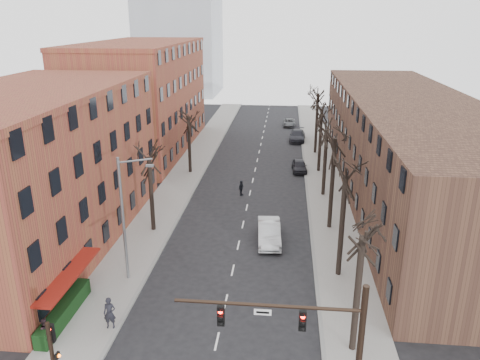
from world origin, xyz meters
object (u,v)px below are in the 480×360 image
(parked_car_mid, at_px, (297,136))
(parked_car_near, at_px, (299,166))
(silver_sedan, at_px, (269,232))
(pedestrian_a, at_px, (110,313))

(parked_car_mid, bearing_deg, parked_car_near, -86.90)
(parked_car_near, bearing_deg, parked_car_mid, 86.22)
(silver_sedan, xyz_separation_m, parked_car_mid, (2.85, 33.72, -0.06))
(parked_car_near, relative_size, pedestrian_a, 2.08)
(parked_car_near, height_order, parked_car_mid, parked_car_mid)
(parked_car_mid, relative_size, pedestrian_a, 2.75)
(silver_sedan, bearing_deg, parked_car_mid, 80.94)
(parked_car_mid, distance_m, pedestrian_a, 47.60)
(parked_car_mid, bearing_deg, silver_sedan, -91.74)
(parked_car_near, relative_size, parked_car_mid, 0.76)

